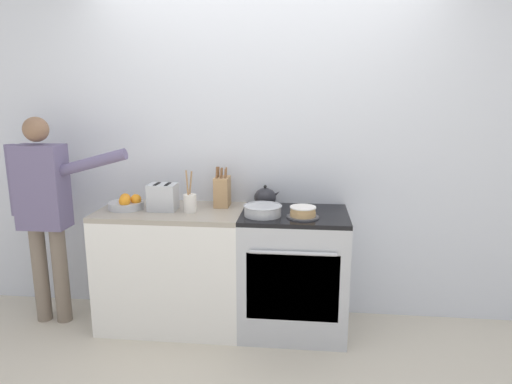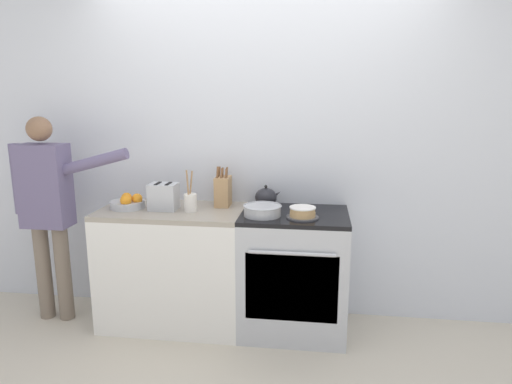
% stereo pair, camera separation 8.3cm
% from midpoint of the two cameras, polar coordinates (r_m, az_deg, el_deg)
% --- Properties ---
extents(ground_plane, '(16.00, 16.00, 0.00)m').
position_cam_midpoint_polar(ground_plane, '(3.29, 0.31, -18.81)').
color(ground_plane, beige).
extents(wall_back, '(8.00, 0.04, 2.60)m').
position_cam_midpoint_polar(wall_back, '(3.44, 1.62, 5.59)').
color(wall_back, silver).
rests_on(wall_back, ground_plane).
extents(counter_cabinet, '(1.03, 0.58, 0.88)m').
position_cam_midpoint_polar(counter_cabinet, '(3.48, -9.56, -9.14)').
color(counter_cabinet, white).
rests_on(counter_cabinet, ground_plane).
extents(stove_range, '(0.75, 0.61, 0.88)m').
position_cam_midpoint_polar(stove_range, '(3.33, 5.44, -9.99)').
color(stove_range, '#B7BABF').
rests_on(stove_range, ground_plane).
extents(layer_cake, '(0.22, 0.22, 0.08)m').
position_cam_midpoint_polar(layer_cake, '(3.08, 6.60, -2.59)').
color(layer_cake, '#4C4C51').
rests_on(layer_cake, stove_range).
extents(tea_kettle, '(0.20, 0.16, 0.16)m').
position_cam_midpoint_polar(tea_kettle, '(3.35, 1.97, -0.69)').
color(tea_kettle, '#232328').
rests_on(tea_kettle, stove_range).
extents(mixing_bowl, '(0.26, 0.26, 0.07)m').
position_cam_midpoint_polar(mixing_bowl, '(3.11, 1.57, -2.31)').
color(mixing_bowl, '#B7BABF').
rests_on(mixing_bowl, stove_range).
extents(knife_block, '(0.10, 0.16, 0.30)m').
position_cam_midpoint_polar(knife_block, '(3.37, -3.45, 0.12)').
color(knife_block, tan).
rests_on(knife_block, counter_cabinet).
extents(utensil_crock, '(0.09, 0.09, 0.30)m').
position_cam_midpoint_polar(utensil_crock, '(3.24, -7.48, -1.23)').
color(utensil_crock, silver).
rests_on(utensil_crock, counter_cabinet).
extents(fruit_bowl, '(0.25, 0.25, 0.11)m').
position_cam_midpoint_polar(fruit_bowl, '(3.42, -15.03, -1.31)').
color(fruit_bowl, '#B7BABF').
rests_on(fruit_bowl, counter_cabinet).
extents(toaster, '(0.21, 0.16, 0.19)m').
position_cam_midpoint_polar(toaster, '(3.32, -10.77, -0.57)').
color(toaster, '#B7BABF').
rests_on(toaster, counter_cabinet).
extents(person_baker, '(0.90, 0.20, 1.54)m').
position_cam_midpoint_polar(person_baker, '(3.66, -24.01, -1.22)').
color(person_baker, '#7A6B5B').
rests_on(person_baker, ground_plane).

